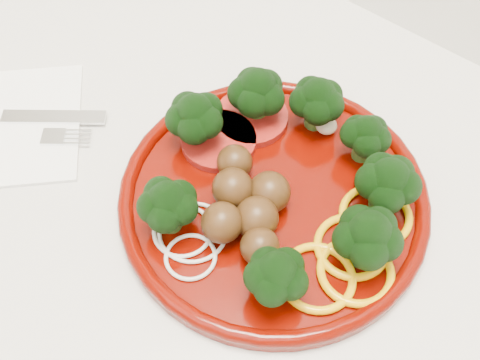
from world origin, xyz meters
The scene contains 2 objects.
plate centered at (-0.14, 1.73, 0.92)m, with size 0.27×0.27×0.06m.
napkin centered at (-0.40, 1.63, 0.90)m, with size 0.15×0.15×0.00m, color white.
Camera 1 is at (0.02, 1.48, 1.35)m, focal length 45.00 mm.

